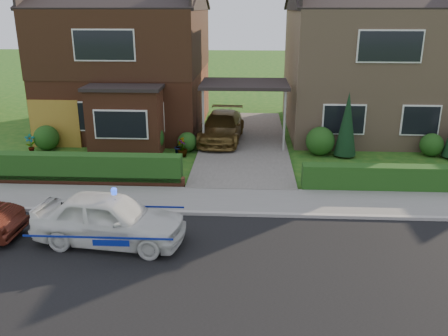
{
  "coord_description": "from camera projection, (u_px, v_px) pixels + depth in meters",
  "views": [
    {
      "loc": [
        0.23,
        -9.81,
        5.89
      ],
      "look_at": [
        -0.49,
        3.5,
        1.35
      ],
      "focal_mm": 38.0,
      "sensor_mm": 36.0,
      "label": 1
    }
  ],
  "objects": [
    {
      "name": "house_right",
      "position": [
        365.0,
        55.0,
        22.93
      ],
      "size": [
        7.5,
        8.06,
        7.25
      ],
      "color": "#A08062",
      "rests_on": "ground"
    },
    {
      "name": "conifer_a",
      "position": [
        347.0,
        126.0,
        19.24
      ],
      "size": [
        0.9,
        0.9,
        2.6
      ],
      "primitive_type": "cone",
      "color": "black",
      "rests_on": "ground"
    },
    {
      "name": "potted_plant_c",
      "position": [
        182.0,
        148.0,
        19.51
      ],
      "size": [
        0.47,
        0.47,
        0.73
      ],
      "primitive_type": "imported",
      "rotation": [
        0.0,
        0.0,
        1.74
      ],
      "color": "gray",
      "rests_on": "ground"
    },
    {
      "name": "shrub_right_mid",
      "position": [
        432.0,
        145.0,
        19.6
      ],
      "size": [
        0.96,
        0.96,
        0.96
      ],
      "primitive_type": "sphere",
      "color": "#1C3E13",
      "rests_on": "ground"
    },
    {
      "name": "ground",
      "position": [
        237.0,
        270.0,
        11.18
      ],
      "size": [
        120.0,
        120.0,
        0.0
      ],
      "primitive_type": "plane",
      "color": "#164F15",
      "rests_on": "ground"
    },
    {
      "name": "hedge_left",
      "position": [
        76.0,
        184.0,
        16.63
      ],
      "size": [
        7.5,
        0.55,
        0.9
      ],
      "primitive_type": "cube",
      "color": "#1C3E13",
      "rests_on": "ground"
    },
    {
      "name": "shrub_left_far",
      "position": [
        46.0,
        138.0,
        20.42
      ],
      "size": [
        1.08,
        1.08,
        1.08
      ],
      "primitive_type": "sphere",
      "color": "#1C3E13",
      "rests_on": "ground"
    },
    {
      "name": "shrub_left_near",
      "position": [
        187.0,
        142.0,
        20.24
      ],
      "size": [
        0.84,
        0.84,
        0.84
      ],
      "primitive_type": "sphere",
      "color": "#1C3E13",
      "rests_on": "ground"
    },
    {
      "name": "shrub_right_near",
      "position": [
        320.0,
        141.0,
        19.71
      ],
      "size": [
        1.2,
        1.2,
        1.2
      ],
      "primitive_type": "sphere",
      "color": "#1C3E13",
      "rests_on": "ground"
    },
    {
      "name": "kerb",
      "position": [
        240.0,
        214.0,
        14.04
      ],
      "size": [
        60.0,
        0.16,
        0.12
      ],
      "primitive_type": "cube",
      "color": "#9E9993",
      "rests_on": "ground"
    },
    {
      "name": "shrub_left_mid",
      "position": [
        149.0,
        138.0,
        19.96
      ],
      "size": [
        1.32,
        1.32,
        1.32
      ],
      "primitive_type": "sphere",
      "color": "#1C3E13",
      "rests_on": "ground"
    },
    {
      "name": "dwarf_wall",
      "position": [
        74.0,
        181.0,
        16.43
      ],
      "size": [
        7.7,
        0.25,
        0.36
      ],
      "primitive_type": "cube",
      "color": "brown",
      "rests_on": "ground"
    },
    {
      "name": "potted_plant_a",
      "position": [
        30.0,
        144.0,
        20.02
      ],
      "size": [
        0.5,
        0.43,
        0.8
      ],
      "primitive_type": "imported",
      "rotation": [
        0.0,
        0.0,
        0.41
      ],
      "color": "gray",
      "rests_on": "ground"
    },
    {
      "name": "hedge_right",
      "position": [
        413.0,
        192.0,
        15.94
      ],
      "size": [
        7.5,
        0.55,
        0.8
      ],
      "primitive_type": "cube",
      "color": "#1C3E13",
      "rests_on": "ground"
    },
    {
      "name": "house_left",
      "position": [
        129.0,
        51.0,
        23.39
      ],
      "size": [
        7.5,
        9.53,
        7.25
      ],
      "color": "brown",
      "rests_on": "ground"
    },
    {
      "name": "driveway",
      "position": [
        244.0,
        142.0,
        21.56
      ],
      "size": [
        3.8,
        12.0,
        0.12
      ],
      "primitive_type": "cube",
      "color": "#666059",
      "rests_on": "ground"
    },
    {
      "name": "driveway_car",
      "position": [
        222.0,
        127.0,
        21.42
      ],
      "size": [
        2.09,
        4.46,
        1.26
      ],
      "primitive_type": "imported",
      "rotation": [
        0.0,
        0.0,
        -0.08
      ],
      "color": "brown",
      "rests_on": "driveway"
    },
    {
      "name": "police_car",
      "position": [
        110.0,
        219.0,
        12.27
      ],
      "size": [
        3.65,
        4.13,
        1.52
      ],
      "rotation": [
        0.0,
        0.0,
        1.45
      ],
      "color": "silver",
      "rests_on": "ground"
    },
    {
      "name": "potted_plant_b",
      "position": [
        179.0,
        146.0,
        19.7
      ],
      "size": [
        0.54,
        0.51,
        0.79
      ],
      "primitive_type": "imported",
      "rotation": [
        0.0,
        0.0,
        0.48
      ],
      "color": "gray",
      "rests_on": "ground"
    },
    {
      "name": "garage_door",
      "position": [
        55.0,
        124.0,
        20.68
      ],
      "size": [
        2.2,
        0.1,
        2.1
      ],
      "primitive_type": "cube",
      "color": "olive",
      "rests_on": "ground"
    },
    {
      "name": "road",
      "position": [
        237.0,
        270.0,
        11.18
      ],
      "size": [
        60.0,
        6.0,
        0.02
      ],
      "primitive_type": "cube",
      "color": "black",
      "rests_on": "ground"
    },
    {
      "name": "carport_link",
      "position": [
        245.0,
        85.0,
        20.68
      ],
      "size": [
        3.8,
        3.0,
        2.77
      ],
      "color": "black",
      "rests_on": "ground"
    },
    {
      "name": "sidewalk",
      "position": [
        240.0,
        201.0,
        15.04
      ],
      "size": [
        60.0,
        2.0,
        0.1
      ],
      "primitive_type": "cube",
      "color": "slate",
      "rests_on": "ground"
    }
  ]
}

